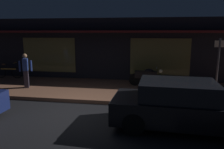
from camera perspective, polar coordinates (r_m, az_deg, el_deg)
The scene contains 8 objects.
ground_plane at distance 8.14m, azimuth -9.90°, elevation -9.58°, with size 60.00×60.00×0.00m, color black.
sidewalk_slab at distance 10.86m, azimuth -4.69°, elevation -3.77°, with size 18.00×4.00×0.15m, color brown.
storefront_building at distance 13.85m, azimuth -1.37°, elevation 6.74°, with size 18.00×3.30×3.60m.
motorcycle at distance 11.16m, azimuth 8.95°, elevation -0.44°, with size 1.70×0.55×0.97m.
bicycle_parked at distance 14.27m, azimuth -25.25°, elevation 0.56°, with size 1.66×0.42×0.91m.
person_photographer at distance 11.42m, azimuth -21.49°, elevation 1.12°, with size 0.60×0.44×1.67m.
sign_post at distance 11.32m, azimuth 25.84°, elevation 3.17°, with size 0.44×0.09×2.40m.
parked_car_far at distance 6.91m, azimuth 17.35°, elevation -7.54°, with size 4.17×1.93×1.42m.
Camera 1 is at (2.60, -7.17, 2.85)m, focal length 35.22 mm.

